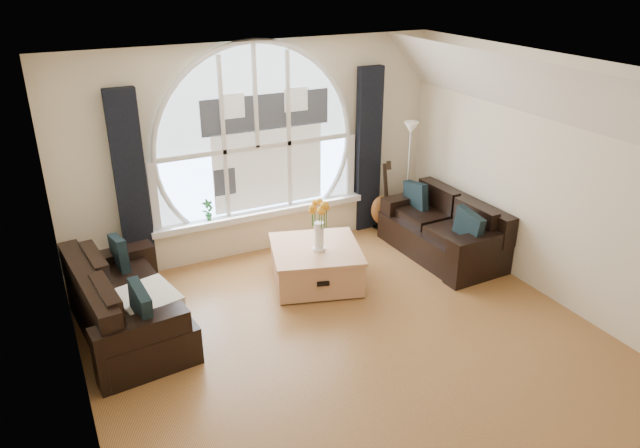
{
  "coord_description": "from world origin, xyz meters",
  "views": [
    {
      "loc": [
        -2.55,
        -4.26,
        3.62
      ],
      "look_at": [
        0.0,
        0.9,
        1.05
      ],
      "focal_mm": 33.91,
      "sensor_mm": 36.0,
      "label": 1
    }
  ],
  "objects": [
    {
      "name": "wall_back",
      "position": [
        0.0,
        2.75,
        1.35
      ],
      "size": [
        5.0,
        0.01,
        2.7
      ],
      "primitive_type": "cube",
      "color": "beige",
      "rests_on": "ground"
    },
    {
      "name": "throw_blanket",
      "position": [
        -1.8,
        1.15,
        0.5
      ],
      "size": [
        0.67,
        0.67,
        0.1
      ],
      "primitive_type": "cube",
      "rotation": [
        0.0,
        0.0,
        0.26
      ],
      "color": "silver",
      "rests_on": "sofa_left"
    },
    {
      "name": "coffee_chest",
      "position": [
        0.24,
        1.5,
        0.25
      ],
      "size": [
        1.28,
        1.28,
        0.5
      ],
      "primitive_type": "cube",
      "rotation": [
        0.0,
        0.0,
        -0.29
      ],
      "color": "tan",
      "rests_on": "ground"
    },
    {
      "name": "vase_flowers",
      "position": [
        0.24,
        1.42,
        0.85
      ],
      "size": [
        0.24,
        0.24,
        0.7
      ],
      "primitive_type": "cube",
      "color": "white",
      "rests_on": "coffee_chest"
    },
    {
      "name": "wall_right",
      "position": [
        2.5,
        0.0,
        1.35
      ],
      "size": [
        0.01,
        5.5,
        2.7
      ],
      "primitive_type": "cube",
      "color": "beige",
      "rests_on": "ground"
    },
    {
      "name": "floor_lamp",
      "position": [
        2.01,
        2.23,
        0.8
      ],
      "size": [
        0.24,
        0.24,
        1.6
      ],
      "primitive_type": "cube",
      "color": "#B2B2B2",
      "rests_on": "ground"
    },
    {
      "name": "window_sill",
      "position": [
        0.0,
        2.65,
        0.51
      ],
      "size": [
        2.9,
        0.22,
        0.08
      ],
      "primitive_type": "cube",
      "color": "white",
      "rests_on": "wall_back"
    },
    {
      "name": "ground",
      "position": [
        0.0,
        0.0,
        0.0
      ],
      "size": [
        5.0,
        5.5,
        0.01
      ],
      "primitive_type": "cube",
      "color": "brown",
      "rests_on": "ground"
    },
    {
      "name": "curtain_left",
      "position": [
        -1.6,
        2.63,
        1.15
      ],
      "size": [
        0.35,
        0.12,
        2.3
      ],
      "primitive_type": "cube",
      "color": "black",
      "rests_on": "ground"
    },
    {
      "name": "sofa_left",
      "position": [
        -1.97,
        1.37,
        0.4
      ],
      "size": [
        1.07,
        1.85,
        0.79
      ],
      "primitive_type": "cube",
      "rotation": [
        0.0,
        0.0,
        0.11
      ],
      "color": "black",
      "rests_on": "ground"
    },
    {
      "name": "curtain_right",
      "position": [
        1.6,
        2.63,
        1.15
      ],
      "size": [
        0.35,
        0.12,
        2.3
      ],
      "primitive_type": "cube",
      "color": "black",
      "rests_on": "ground"
    },
    {
      "name": "arched_window",
      "position": [
        0.0,
        2.72,
        1.62
      ],
      "size": [
        2.6,
        0.06,
        2.15
      ],
      "primitive_type": "cube",
      "color": "silver",
      "rests_on": "wall_back"
    },
    {
      "name": "window_frame",
      "position": [
        0.0,
        2.69,
        1.62
      ],
      "size": [
        2.76,
        0.08,
        2.15
      ],
      "primitive_type": "cube",
      "color": "white",
      "rests_on": "wall_back"
    },
    {
      "name": "neighbor_house",
      "position": [
        0.15,
        2.71,
        1.5
      ],
      "size": [
        1.7,
        0.02,
        1.5
      ],
      "primitive_type": "cube",
      "color": "silver",
      "rests_on": "wall_back"
    },
    {
      "name": "wall_left",
      "position": [
        -2.5,
        0.0,
        1.35
      ],
      "size": [
        0.01,
        5.5,
        2.7
      ],
      "primitive_type": "cube",
      "color": "beige",
      "rests_on": "ground"
    },
    {
      "name": "attic_slope",
      "position": [
        2.2,
        0.0,
        2.35
      ],
      "size": [
        0.92,
        5.5,
        0.72
      ],
      "primitive_type": "cube",
      "color": "silver",
      "rests_on": "ground"
    },
    {
      "name": "ceiling",
      "position": [
        0.0,
        0.0,
        2.7
      ],
      "size": [
        5.0,
        5.5,
        0.01
      ],
      "primitive_type": "cube",
      "color": "silver",
      "rests_on": "ground"
    },
    {
      "name": "potted_plant",
      "position": [
        -0.71,
        2.65,
        0.69
      ],
      "size": [
        0.16,
        0.13,
        0.28
      ],
      "primitive_type": "imported",
      "rotation": [
        0.0,
        0.0,
        0.24
      ],
      "color": "#1E6023",
      "rests_on": "window_sill"
    },
    {
      "name": "wall_front",
      "position": [
        0.0,
        -2.75,
        1.35
      ],
      "size": [
        5.0,
        0.01,
        2.7
      ],
      "primitive_type": "cube",
      "color": "beige",
      "rests_on": "ground"
    },
    {
      "name": "guitar",
      "position": [
        1.76,
        2.46,
        0.53
      ],
      "size": [
        0.37,
        0.26,
        1.06
      ],
      "primitive_type": "cube",
      "rotation": [
        0.0,
        0.0,
        -0.05
      ],
      "color": "#995C2A",
      "rests_on": "ground"
    },
    {
      "name": "sofa_right",
      "position": [
        2.03,
        1.43,
        0.4
      ],
      "size": [
        0.91,
        1.74,
        0.76
      ],
      "primitive_type": "cube",
      "rotation": [
        0.0,
        0.0,
        0.04
      ],
      "color": "black",
      "rests_on": "ground"
    }
  ]
}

